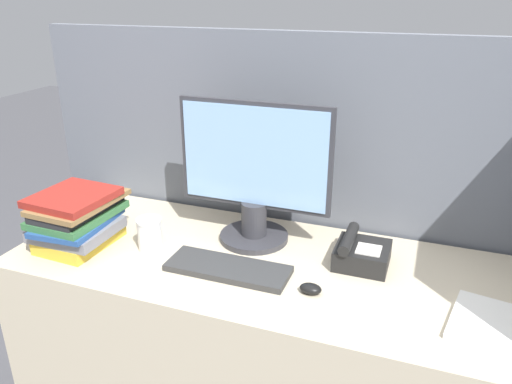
{
  "coord_description": "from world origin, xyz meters",
  "views": [
    {
      "loc": [
        0.45,
        -0.99,
        1.59
      ],
      "look_at": [
        -0.05,
        0.35,
        1.0
      ],
      "focal_mm": 35.0,
      "sensor_mm": 36.0,
      "label": 1
    }
  ],
  "objects_px": {
    "mouse": "(311,289)",
    "keyboard": "(228,268)",
    "monitor": "(254,180)",
    "desk_telephone": "(361,253)",
    "book_stack": "(78,219)",
    "coffee_cup": "(150,234)"
  },
  "relations": [
    {
      "from": "mouse",
      "to": "desk_telephone",
      "type": "height_order",
      "value": "desk_telephone"
    },
    {
      "from": "monitor",
      "to": "mouse",
      "type": "height_order",
      "value": "monitor"
    },
    {
      "from": "keyboard",
      "to": "coffee_cup",
      "type": "distance_m",
      "value": 0.31
    },
    {
      "from": "monitor",
      "to": "book_stack",
      "type": "xyz_separation_m",
      "value": [
        -0.54,
        -0.24,
        -0.12
      ]
    },
    {
      "from": "keyboard",
      "to": "book_stack",
      "type": "relative_size",
      "value": 1.22
    },
    {
      "from": "monitor",
      "to": "coffee_cup",
      "type": "relative_size",
      "value": 4.82
    },
    {
      "from": "coffee_cup",
      "to": "book_stack",
      "type": "bearing_deg",
      "value": -166.31
    },
    {
      "from": "coffee_cup",
      "to": "book_stack",
      "type": "height_order",
      "value": "book_stack"
    },
    {
      "from": "book_stack",
      "to": "monitor",
      "type": "bearing_deg",
      "value": 24.19
    },
    {
      "from": "monitor",
      "to": "coffee_cup",
      "type": "height_order",
      "value": "monitor"
    },
    {
      "from": "keyboard",
      "to": "mouse",
      "type": "distance_m",
      "value": 0.27
    },
    {
      "from": "mouse",
      "to": "keyboard",
      "type": "bearing_deg",
      "value": 174.2
    },
    {
      "from": "monitor",
      "to": "mouse",
      "type": "xyz_separation_m",
      "value": [
        0.27,
        -0.26,
        -0.21
      ]
    },
    {
      "from": "desk_telephone",
      "to": "book_stack",
      "type": "bearing_deg",
      "value": -167.77
    },
    {
      "from": "keyboard",
      "to": "book_stack",
      "type": "height_order",
      "value": "book_stack"
    },
    {
      "from": "keyboard",
      "to": "coffee_cup",
      "type": "relative_size",
      "value": 3.54
    },
    {
      "from": "mouse",
      "to": "coffee_cup",
      "type": "distance_m",
      "value": 0.58
    },
    {
      "from": "keyboard",
      "to": "book_stack",
      "type": "bearing_deg",
      "value": -178.59
    },
    {
      "from": "monitor",
      "to": "desk_telephone",
      "type": "distance_m",
      "value": 0.42
    },
    {
      "from": "book_stack",
      "to": "coffee_cup",
      "type": "bearing_deg",
      "value": 13.69
    },
    {
      "from": "keyboard",
      "to": "desk_telephone",
      "type": "xyz_separation_m",
      "value": [
        0.37,
        0.18,
        0.03
      ]
    },
    {
      "from": "keyboard",
      "to": "coffee_cup",
      "type": "height_order",
      "value": "coffee_cup"
    }
  ]
}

